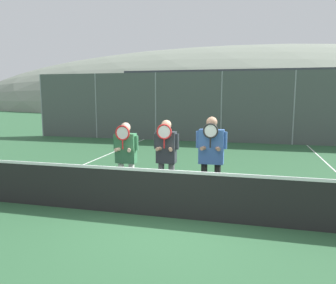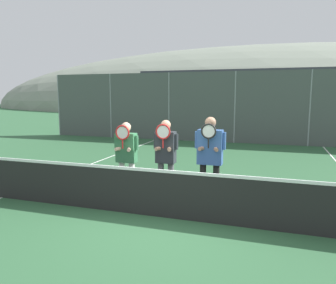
{
  "view_description": "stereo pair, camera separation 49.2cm",
  "coord_description": "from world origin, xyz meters",
  "px_view_note": "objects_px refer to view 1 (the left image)",
  "views": [
    {
      "loc": [
        1.37,
        -5.69,
        2.29
      ],
      "look_at": [
        -0.35,
        1.1,
        1.27
      ],
      "focal_mm": 35.0,
      "sensor_mm": 36.0,
      "label": 1
    },
    {
      "loc": [
        1.84,
        -5.55,
        2.29
      ],
      "look_at": [
        -0.35,
        1.1,
        1.27
      ],
      "focal_mm": 35.0,
      "sensor_mm": 36.0,
      "label": 2
    }
  ],
  "objects_px": {
    "player_center_left": "(166,154)",
    "car_far_left": "(113,117)",
    "player_center_right": "(211,153)",
    "car_center": "(284,120)",
    "car_left_of_center": "(196,120)",
    "player_leftmost": "(126,154)"
  },
  "relations": [
    {
      "from": "player_center_left",
      "to": "car_left_of_center",
      "type": "distance_m",
      "value": 11.28
    },
    {
      "from": "player_center_left",
      "to": "car_center",
      "type": "relative_size",
      "value": 0.42
    },
    {
      "from": "player_center_right",
      "to": "car_center",
      "type": "bearing_deg",
      "value": 78.01
    },
    {
      "from": "car_far_left",
      "to": "car_left_of_center",
      "type": "xyz_separation_m",
      "value": [
        4.88,
        0.13,
        -0.07
      ]
    },
    {
      "from": "player_center_left",
      "to": "car_center",
      "type": "xyz_separation_m",
      "value": [
        3.4,
        11.48,
        -0.09
      ]
    },
    {
      "from": "car_center",
      "to": "car_left_of_center",
      "type": "bearing_deg",
      "value": -176.69
    },
    {
      "from": "player_leftmost",
      "to": "car_left_of_center",
      "type": "xyz_separation_m",
      "value": [
        -0.32,
        11.27,
        -0.12
      ]
    },
    {
      "from": "player_leftmost",
      "to": "player_center_right",
      "type": "relative_size",
      "value": 0.92
    },
    {
      "from": "player_center_left",
      "to": "car_far_left",
      "type": "distance_m",
      "value": 12.65
    },
    {
      "from": "car_far_left",
      "to": "car_left_of_center",
      "type": "height_order",
      "value": "car_far_left"
    },
    {
      "from": "player_leftmost",
      "to": "player_center_left",
      "type": "height_order",
      "value": "player_center_left"
    },
    {
      "from": "player_center_right",
      "to": "car_center",
      "type": "xyz_separation_m",
      "value": [
        2.45,
        11.52,
        -0.16
      ]
    },
    {
      "from": "player_center_right",
      "to": "car_left_of_center",
      "type": "height_order",
      "value": "player_center_right"
    },
    {
      "from": "player_leftmost",
      "to": "player_center_right",
      "type": "bearing_deg",
      "value": 0.52
    },
    {
      "from": "car_far_left",
      "to": "player_leftmost",
      "type": "bearing_deg",
      "value": -65.02
    },
    {
      "from": "car_left_of_center",
      "to": "player_center_left",
      "type": "bearing_deg",
      "value": -83.84
    },
    {
      "from": "car_left_of_center",
      "to": "player_center_right",
      "type": "bearing_deg",
      "value": -79.11
    },
    {
      "from": "player_center_left",
      "to": "car_left_of_center",
      "type": "relative_size",
      "value": 0.44
    },
    {
      "from": "player_center_right",
      "to": "player_leftmost",
      "type": "bearing_deg",
      "value": -179.48
    },
    {
      "from": "player_center_right",
      "to": "car_center",
      "type": "relative_size",
      "value": 0.44
    },
    {
      "from": "car_center",
      "to": "player_center_left",
      "type": "bearing_deg",
      "value": -106.51
    },
    {
      "from": "player_leftmost",
      "to": "car_center",
      "type": "xyz_separation_m",
      "value": [
        4.3,
        11.54,
        -0.06
      ]
    }
  ]
}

